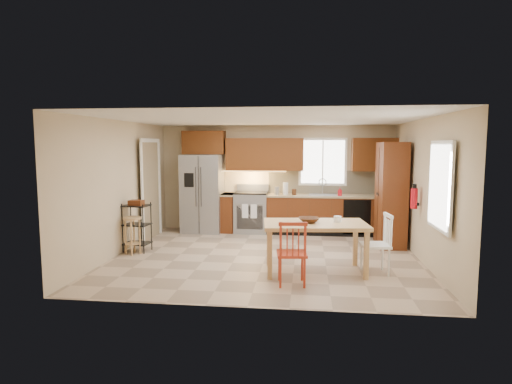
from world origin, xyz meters
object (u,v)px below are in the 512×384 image
object	(u,v)px
table_bowl	(309,223)
bar_stool	(133,236)
pantry	(391,194)
chair_white	(375,244)
dining_table	(315,248)
table_jar	(337,220)
refrigerator	(203,193)
range_stove	(251,213)
fire_extinguisher	(414,198)
utility_cart	(137,227)
chair_red	(292,252)
soap_bottle	(340,192)

from	to	relation	value
table_bowl	bar_stool	bearing A→B (deg)	166.99
pantry	chair_white	bearing A→B (deg)	-106.73
dining_table	table_jar	size ratio (longest dim) A/B	11.23
refrigerator	table_bowl	xyz separation A→B (m)	(2.47, -2.98, -0.11)
refrigerator	range_stove	size ratio (longest dim) A/B	1.98
range_stove	fire_extinguisher	distance (m)	3.83
range_stove	utility_cart	bearing A→B (deg)	-133.22
chair_red	table_bowl	bearing A→B (deg)	62.85
pantry	table_bowl	xyz separation A→B (m)	(-1.66, -2.06, -0.25)
table_jar	bar_stool	world-z (taller)	table_jar
soap_bottle	fire_extinguisher	world-z (taller)	fire_extinguisher
fire_extinguisher	chair_white	distance (m)	1.40
soap_bottle	bar_stool	distance (m)	4.59
soap_bottle	bar_stool	bearing A→B (deg)	-151.04
refrigerator	table_bowl	bearing A→B (deg)	-50.34
refrigerator	chair_red	size ratio (longest dim) A/B	1.90
table_bowl	table_jar	world-z (taller)	table_jar
utility_cart	table_jar	bearing A→B (deg)	-7.14
refrigerator	utility_cart	bearing A→B (deg)	-111.66
dining_table	table_jar	bearing A→B (deg)	9.69
chair_red	table_jar	xyz separation A→B (m)	(0.71, 0.75, 0.36)
chair_red	soap_bottle	bearing A→B (deg)	68.94
range_stove	pantry	distance (m)	3.19
refrigerator	utility_cart	world-z (taller)	refrigerator
refrigerator	chair_red	bearing A→B (deg)	-58.51
fire_extinguisher	bar_stool	world-z (taller)	fire_extinguisher
refrigerator	chair_red	distance (m)	4.28
fire_extinguisher	dining_table	world-z (taller)	fire_extinguisher
chair_red	utility_cart	bearing A→B (deg)	145.60
fire_extinguisher	dining_table	xyz separation A→B (m)	(-1.75, -1.01, -0.70)
fire_extinguisher	table_jar	xyz separation A→B (m)	(-1.40, -0.91, -0.27)
soap_bottle	table_bowl	world-z (taller)	soap_bottle
chair_white	fire_extinguisher	bearing A→B (deg)	-46.22
fire_extinguisher	utility_cart	xyz separation A→B (m)	(-5.13, -0.04, -0.63)
fire_extinguisher	dining_table	distance (m)	2.14
dining_table	table_bowl	distance (m)	0.42
utility_cart	bar_stool	bearing A→B (deg)	-84.05
pantry	refrigerator	bearing A→B (deg)	167.38
dining_table	table_bowl	bearing A→B (deg)	173.75
fire_extinguisher	soap_bottle	bearing A→B (deg)	120.53
chair_white	utility_cart	distance (m)	4.42
range_stove	bar_stool	size ratio (longest dim) A/B	1.31
refrigerator	table_bowl	distance (m)	3.88
pantry	bar_stool	world-z (taller)	pantry
soap_bottle	table_jar	bearing A→B (deg)	-94.95
range_stove	soap_bottle	xyz separation A→B (m)	(2.03, -0.08, 0.54)
soap_bottle	table_bowl	size ratio (longest dim) A/B	0.58
refrigerator	bar_stool	distance (m)	2.43
table_jar	table_bowl	bearing A→B (deg)	-167.47
refrigerator	chair_white	distance (m)	4.61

